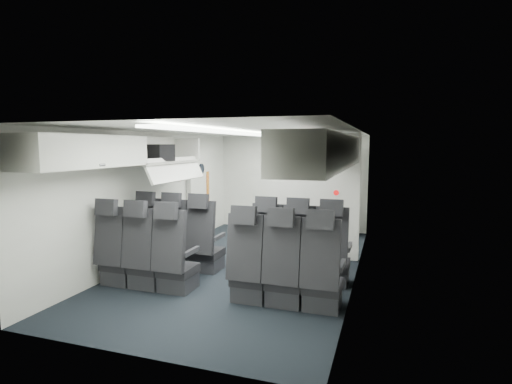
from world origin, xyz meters
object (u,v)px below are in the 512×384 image
Objects in this scene: seat_row_mid at (211,266)px; carry_on_bag at (159,153)px; galley_unit at (331,191)px; boarding_door at (199,192)px; seat_row_front at (236,249)px; flight_attendant at (286,200)px.

seat_row_mid is 7.58× the size of carry_on_bag.
carry_on_bag is (-1.38, 1.06, 1.41)m from seat_row_mid.
boarding_door is at bearing -155.72° from galley_unit.
galley_unit is (0.95, 3.25, 0.55)m from seat_row_front.
seat_row_mid is at bearing -17.62° from carry_on_bag.
boarding_door is 2.12m from carry_on_bag.
boarding_door is at bearing 99.04° from flight_attendant.
flight_attendant is 2.76m from carry_on_bag.
galley_unit reaches higher than boarding_door.
boarding_door is 1.08× the size of flight_attendant.
carry_on_bag reaches higher than seat_row_front.
seat_row_front is at bearing 13.23° from carry_on_bag.
boarding_door is at bearing 128.16° from seat_row_front.
seat_row_front is 1.00× the size of seat_row_mid.
carry_on_bag reaches higher than galley_unit.
seat_row_mid is 1.94× the size of flight_attendant.
galley_unit is 2.84m from boarding_door.
seat_row_front is 2.71m from boarding_door.
flight_attendant is at bearing 86.15° from seat_row_mid.
flight_attendant is (0.21, 2.20, 0.46)m from seat_row_front.
carry_on_bag is at bearing 147.52° from flight_attendant.
carry_on_bag is at bearing 173.34° from seat_row_front.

